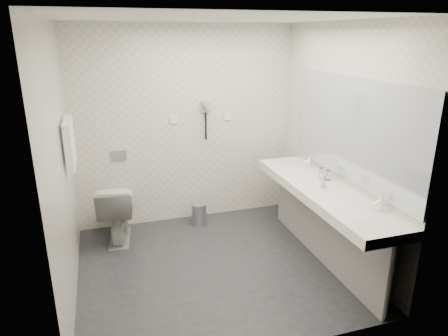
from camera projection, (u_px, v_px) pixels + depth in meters
name	position (u px, v px, depth m)	size (l,w,h in m)	color
floor	(215.00, 266.00, 4.33)	(2.80, 2.80, 0.00)	#26262B
ceiling	(213.00, 18.00, 3.54)	(2.80, 2.80, 0.00)	silver
wall_back	(186.00, 127.00, 5.11)	(2.80, 2.80, 0.00)	silver
wall_front	(266.00, 206.00, 2.76)	(2.80, 2.80, 0.00)	silver
wall_left	(60.00, 168.00, 3.54)	(2.60, 2.60, 0.00)	silver
wall_right	(339.00, 144.00, 4.33)	(2.60, 2.60, 0.00)	silver
vanity_counter	(323.00, 192.00, 4.21)	(0.55, 2.20, 0.10)	white
vanity_panel	(322.00, 228.00, 4.36)	(0.03, 2.15, 0.75)	gray
vanity_post_near	(389.00, 282.00, 3.42)	(0.06, 0.06, 0.75)	silver
vanity_post_far	(283.00, 193.00, 5.31)	(0.06, 0.06, 0.75)	silver
mirror	(351.00, 129.00, 4.08)	(0.02, 2.20, 1.05)	#B2BCC6
basin_near	(361.00, 214.00, 3.61)	(0.40, 0.31, 0.05)	white
basin_far	(295.00, 170.00, 4.79)	(0.40, 0.31, 0.05)	white
faucet_near	(381.00, 203.00, 3.64)	(0.04, 0.04, 0.15)	silver
faucet_far	(310.00, 161.00, 4.82)	(0.04, 0.04, 0.15)	silver
soap_bottle_a	(323.00, 183.00, 4.18)	(0.05, 0.05, 0.11)	beige
soap_bottle_b	(322.00, 175.00, 4.42)	(0.07, 0.07, 0.09)	beige
glass_left	(328.00, 175.00, 4.40)	(0.06, 0.06, 0.11)	silver
glass_right	(321.00, 173.00, 4.48)	(0.06, 0.06, 0.11)	silver
toilet	(117.00, 211.00, 4.80)	(0.41, 0.73, 0.74)	white
flush_plate	(119.00, 155.00, 4.96)	(0.18, 0.02, 0.12)	#B2B5BA
pedal_bin	(199.00, 214.00, 5.25)	(0.20, 0.20, 0.27)	#B2B5BA
bin_lid	(199.00, 204.00, 5.21)	(0.20, 0.20, 0.01)	#B2B5BA
towel_rail	(66.00, 122.00, 3.96)	(0.02, 0.02, 0.62)	silver
towel_near	(69.00, 147.00, 3.91)	(0.07, 0.24, 0.48)	white
towel_far	(70.00, 140.00, 4.16)	(0.07, 0.24, 0.48)	white
dryer_cradle	(205.00, 106.00, 5.08)	(0.10, 0.04, 0.14)	#94959A
dryer_barrel	(207.00, 105.00, 5.01)	(0.08, 0.08, 0.14)	#94959A
dryer_cord	(206.00, 126.00, 5.14)	(0.02, 0.02, 0.35)	black
switch_plate_a	(174.00, 120.00, 5.03)	(0.09, 0.02, 0.09)	white
switch_plate_b	(227.00, 117.00, 5.23)	(0.09, 0.02, 0.09)	white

